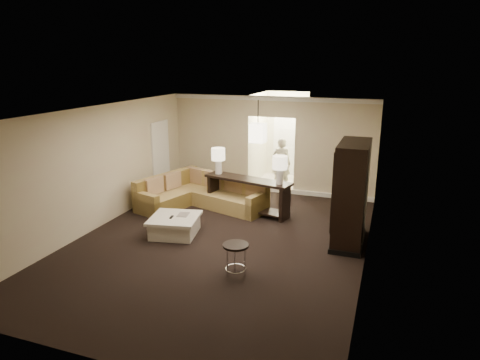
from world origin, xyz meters
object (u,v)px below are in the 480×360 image
at_px(drink_table, 236,253).
at_px(person, 281,161).
at_px(console_table, 248,192).
at_px(armoire, 351,196).
at_px(sectional_sofa, 201,194).
at_px(coffee_table, 175,225).

height_order(drink_table, person, person).
height_order(console_table, armoire, armoire).
height_order(sectional_sofa, coffee_table, sectional_sofa).
xyz_separation_m(sectional_sofa, console_table, (1.32, -0.00, 0.20)).
xyz_separation_m(coffee_table, person, (1.35, 4.22, 0.65)).
height_order(armoire, person, armoire).
bearing_deg(coffee_table, drink_table, -33.61).
distance_m(sectional_sofa, person, 2.85).
bearing_deg(drink_table, person, 95.86).
bearing_deg(drink_table, console_table, 104.94).
height_order(sectional_sofa, armoire, armoire).
bearing_deg(person, console_table, 82.99).
height_order(coffee_table, person, person).
xyz_separation_m(console_table, drink_table, (0.86, -3.21, -0.11)).
bearing_deg(sectional_sofa, armoire, 2.22).
bearing_deg(person, coffee_table, 72.42).
bearing_deg(console_table, person, 95.18).
relative_size(sectional_sofa, armoire, 1.52).
bearing_deg(armoire, console_table, 158.21).
bearing_deg(person, sectional_sofa, 55.08).
height_order(console_table, drink_table, console_table).
distance_m(coffee_table, console_table, 2.23).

